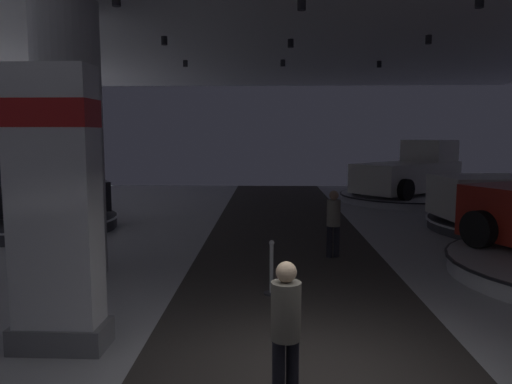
% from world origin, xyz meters
% --- Properties ---
extents(column_left, '(1.34, 1.34, 5.50)m').
position_xyz_m(column_left, '(-4.55, 4.65, 2.75)').
color(column_left, '#ADADB2').
rests_on(column_left, ground).
extents(brand_sign_pylon, '(1.28, 0.67, 3.79)m').
position_xyz_m(brand_sign_pylon, '(-3.31, 1.04, 1.97)').
color(brand_sign_pylon, slate).
rests_on(brand_sign_pylon, ground).
extents(display_platform_far_left, '(4.88, 4.88, 0.37)m').
position_xyz_m(display_platform_far_left, '(-7.59, 9.28, 0.21)').
color(display_platform_far_left, '#333338').
rests_on(display_platform_far_left, ground).
extents(display_car_far_left, '(4.55, 3.65, 1.71)m').
position_xyz_m(display_car_far_left, '(-7.61, 9.26, 1.14)').
color(display_car_far_left, black).
rests_on(display_car_far_left, display_platform_far_left).
extents(display_platform_deep_right, '(5.68, 5.68, 0.32)m').
position_xyz_m(display_platform_deep_right, '(5.46, 15.91, 0.18)').
color(display_platform_deep_right, '#B7B7BC').
rests_on(display_platform_deep_right, ground).
extents(pickup_truck_deep_right, '(5.36, 5.08, 2.30)m').
position_xyz_m(pickup_truck_deep_right, '(5.70, 16.13, 1.26)').
color(pickup_truck_deep_right, silver).
rests_on(pickup_truck_deep_right, display_platform_deep_right).
extents(visitor_walking_near, '(0.32, 0.32, 1.59)m').
position_xyz_m(visitor_walking_near, '(1.04, 6.12, 0.91)').
color(visitor_walking_near, black).
rests_on(visitor_walking_near, ground).
extents(visitor_walking_far, '(0.32, 0.32, 1.59)m').
position_xyz_m(visitor_walking_far, '(-0.30, -0.32, 0.91)').
color(visitor_walking_far, black).
rests_on(visitor_walking_far, ground).
extents(stanchion_a, '(0.28, 0.28, 1.01)m').
position_xyz_m(stanchion_a, '(-0.43, 3.36, 0.37)').
color(stanchion_a, '#333338').
rests_on(stanchion_a, ground).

